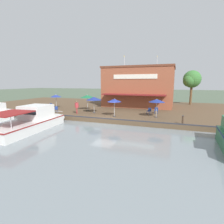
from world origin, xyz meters
TOP-DOWN VIEW (x-y plane):
  - ground_plane at (0.00, 0.00)m, footprint 220.00×220.00m
  - quay_deck at (-11.00, 0.00)m, footprint 22.00×56.00m
  - quay_edge_fender at (-0.10, 0.00)m, footprint 0.20×50.40m
  - waterfront_restaurant at (-13.59, 1.43)m, footprint 10.24×11.97m
  - patio_umbrella_back_row at (-3.43, -2.86)m, footprint 2.12×2.12m
  - patio_umbrella_near_quay_edge at (-1.88, 0.68)m, footprint 1.73×1.73m
  - patio_umbrella_mid_patio_left at (-5.39, -10.70)m, footprint 1.80×1.80m
  - patio_umbrella_far_corner at (-3.11, 5.64)m, footprint 1.94×1.94m
  - patio_umbrella_by_entrance at (-5.22, -4.82)m, footprint 2.08×2.08m
  - cafe_chair_under_first_umbrella at (-1.96, -8.12)m, footprint 0.55×0.55m
  - cafe_chair_mid_patio at (-5.00, 4.52)m, footprint 0.57×0.57m
  - cafe_chair_facing_river at (-4.69, -11.31)m, footprint 0.47×0.47m
  - cafe_chair_beside_entrance at (-5.77, 5.37)m, footprint 0.45×0.45m
  - person_near_entrance at (-2.04, -4.77)m, footprint 0.48×0.48m
  - motorboat_mid_row at (4.43, -5.96)m, footprint 9.72×3.77m
  - mooring_post at (-0.35, 8.55)m, footprint 0.22×0.22m
  - tree_upstream_bank at (-18.16, 10.32)m, footprint 3.41×3.25m

SIDE VIEW (x-z plane):
  - ground_plane at x=0.00m, z-range 0.00..0.00m
  - quay_deck at x=-11.00m, z-range 0.00..0.60m
  - quay_edge_fender at x=-0.10m, z-range 0.60..0.70m
  - motorboat_mid_row at x=4.43m, z-range -0.31..2.03m
  - mooring_post at x=-0.35m, z-range 0.61..1.49m
  - cafe_chair_under_first_umbrella at x=-1.96m, z-range 0.65..1.50m
  - cafe_chair_mid_patio at x=-5.00m, z-range 0.65..1.50m
  - cafe_chair_facing_river at x=-4.69m, z-range 0.65..1.50m
  - cafe_chair_beside_entrance at x=-5.77m, z-range 0.65..1.50m
  - person_near_entrance at x=-2.04m, z-range 0.82..2.54m
  - patio_umbrella_near_quay_edge at x=-1.88m, z-range 1.49..3.72m
  - patio_umbrella_back_row at x=-3.43m, z-range 1.47..3.74m
  - patio_umbrella_mid_patio_left at x=-5.39m, z-range 1.49..3.74m
  - patio_umbrella_far_corner at x=-3.11m, z-range 1.50..3.76m
  - patio_umbrella_by_entrance at x=-5.22m, z-range 1.54..3.89m
  - waterfront_restaurant at x=-13.59m, z-range -0.47..8.56m
  - tree_upstream_bank at x=-18.16m, z-range 2.07..8.52m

